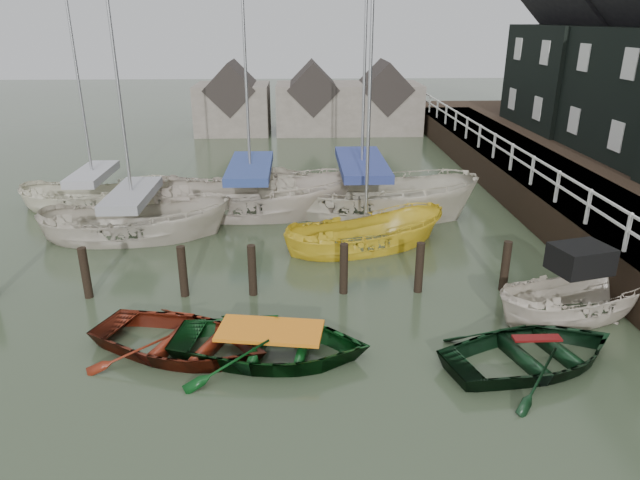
{
  "coord_description": "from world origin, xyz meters",
  "views": [
    {
      "loc": [
        0.04,
        -10.62,
        6.86
      ],
      "look_at": [
        0.59,
        3.31,
        1.4
      ],
      "focal_mm": 32.0,
      "sensor_mm": 36.0,
      "label": 1
    }
  ],
  "objects_px": {
    "rowboat_red": "(182,351)",
    "sailboat_c": "(365,246)",
    "motorboat": "(575,312)",
    "sailboat_a": "(137,235)",
    "rowboat_dkgreen": "(533,364)",
    "sailboat_e": "(97,206)",
    "rowboat_green": "(271,356)",
    "sailboat_d": "(361,212)",
    "sailboat_b": "(252,211)"
  },
  "relations": [
    {
      "from": "rowboat_red",
      "to": "sailboat_c",
      "type": "bearing_deg",
      "value": -16.83
    },
    {
      "from": "motorboat",
      "to": "sailboat_a",
      "type": "relative_size",
      "value": 0.41
    },
    {
      "from": "rowboat_dkgreen",
      "to": "sailboat_e",
      "type": "distance_m",
      "value": 16.87
    },
    {
      "from": "rowboat_green",
      "to": "sailboat_e",
      "type": "relative_size",
      "value": 0.43
    },
    {
      "from": "sailboat_a",
      "to": "sailboat_c",
      "type": "bearing_deg",
      "value": -103.28
    },
    {
      "from": "sailboat_d",
      "to": "sailboat_e",
      "type": "height_order",
      "value": "sailboat_d"
    },
    {
      "from": "rowboat_green",
      "to": "sailboat_e",
      "type": "xyz_separation_m",
      "value": [
        -7.12,
        10.59,
        0.06
      ]
    },
    {
      "from": "rowboat_red",
      "to": "sailboat_b",
      "type": "xyz_separation_m",
      "value": [
        0.86,
        9.49,
        0.06
      ]
    },
    {
      "from": "motorboat",
      "to": "sailboat_d",
      "type": "relative_size",
      "value": 0.38
    },
    {
      "from": "motorboat",
      "to": "sailboat_b",
      "type": "relative_size",
      "value": 0.36
    },
    {
      "from": "sailboat_b",
      "to": "rowboat_dkgreen",
      "type": "bearing_deg",
      "value": -144.39
    },
    {
      "from": "rowboat_dkgreen",
      "to": "sailboat_b",
      "type": "bearing_deg",
      "value": 16.96
    },
    {
      "from": "motorboat",
      "to": "sailboat_a",
      "type": "height_order",
      "value": "sailboat_a"
    },
    {
      "from": "sailboat_c",
      "to": "sailboat_e",
      "type": "distance_m",
      "value": 10.79
    },
    {
      "from": "rowboat_red",
      "to": "sailboat_e",
      "type": "xyz_separation_m",
      "value": [
        -5.15,
        10.32,
        0.06
      ]
    },
    {
      "from": "motorboat",
      "to": "sailboat_b",
      "type": "height_order",
      "value": "sailboat_b"
    },
    {
      "from": "sailboat_b",
      "to": "motorboat",
      "type": "bearing_deg",
      "value": -131.46
    },
    {
      "from": "sailboat_b",
      "to": "sailboat_c",
      "type": "xyz_separation_m",
      "value": [
        3.86,
        -3.52,
        -0.04
      ]
    },
    {
      "from": "rowboat_green",
      "to": "motorboat",
      "type": "distance_m",
      "value": 7.56
    },
    {
      "from": "rowboat_green",
      "to": "sailboat_b",
      "type": "relative_size",
      "value": 0.33
    },
    {
      "from": "rowboat_red",
      "to": "sailboat_a",
      "type": "distance_m",
      "value": 7.72
    },
    {
      "from": "sailboat_c",
      "to": "sailboat_b",
      "type": "bearing_deg",
      "value": 30.43
    },
    {
      "from": "sailboat_b",
      "to": "sailboat_e",
      "type": "height_order",
      "value": "sailboat_b"
    },
    {
      "from": "sailboat_b",
      "to": "sailboat_c",
      "type": "bearing_deg",
      "value": -129.72
    },
    {
      "from": "sailboat_b",
      "to": "sailboat_c",
      "type": "height_order",
      "value": "sailboat_b"
    },
    {
      "from": "rowboat_dkgreen",
      "to": "sailboat_a",
      "type": "bearing_deg",
      "value": 36.41
    },
    {
      "from": "rowboat_dkgreen",
      "to": "motorboat",
      "type": "height_order",
      "value": "motorboat"
    },
    {
      "from": "rowboat_green",
      "to": "motorboat",
      "type": "relative_size",
      "value": 0.92
    },
    {
      "from": "sailboat_e",
      "to": "rowboat_red",
      "type": "bearing_deg",
      "value": -151.35
    },
    {
      "from": "motorboat",
      "to": "sailboat_d",
      "type": "height_order",
      "value": "sailboat_d"
    },
    {
      "from": "motorboat",
      "to": "sailboat_c",
      "type": "xyz_separation_m",
      "value": [
        -4.66,
        4.73,
        -0.07
      ]
    },
    {
      "from": "motorboat",
      "to": "sailboat_d",
      "type": "bearing_deg",
      "value": 13.8
    },
    {
      "from": "sailboat_a",
      "to": "sailboat_d",
      "type": "bearing_deg",
      "value": -78.77
    },
    {
      "from": "rowboat_dkgreen",
      "to": "sailboat_b",
      "type": "xyz_separation_m",
      "value": [
        -6.68,
        10.28,
        0.06
      ]
    },
    {
      "from": "sailboat_c",
      "to": "sailboat_a",
      "type": "bearing_deg",
      "value": 63.68
    },
    {
      "from": "rowboat_green",
      "to": "sailboat_a",
      "type": "bearing_deg",
      "value": 41.65
    },
    {
      "from": "rowboat_dkgreen",
      "to": "sailboat_d",
      "type": "relative_size",
      "value": 0.33
    },
    {
      "from": "rowboat_dkgreen",
      "to": "sailboat_c",
      "type": "relative_size",
      "value": 0.36
    },
    {
      "from": "sailboat_a",
      "to": "sailboat_b",
      "type": "bearing_deg",
      "value": -62.16
    },
    {
      "from": "rowboat_green",
      "to": "sailboat_c",
      "type": "relative_size",
      "value": 0.39
    },
    {
      "from": "sailboat_e",
      "to": "sailboat_d",
      "type": "bearing_deg",
      "value": -93.52
    },
    {
      "from": "sailboat_d",
      "to": "rowboat_dkgreen",
      "type": "bearing_deg",
      "value": -150.07
    },
    {
      "from": "rowboat_dkgreen",
      "to": "motorboat",
      "type": "xyz_separation_m",
      "value": [
        1.84,
        2.04,
        0.09
      ]
    },
    {
      "from": "rowboat_dkgreen",
      "to": "sailboat_c",
      "type": "xyz_separation_m",
      "value": [
        -2.82,
        6.77,
        0.02
      ]
    },
    {
      "from": "rowboat_dkgreen",
      "to": "sailboat_d",
      "type": "distance_m",
      "value": 10.45
    },
    {
      "from": "rowboat_red",
      "to": "rowboat_green",
      "type": "bearing_deg",
      "value": -76.47
    },
    {
      "from": "sailboat_c",
      "to": "sailboat_d",
      "type": "xyz_separation_m",
      "value": [
        0.21,
        3.35,
        0.04
      ]
    },
    {
      "from": "rowboat_red",
      "to": "sailboat_d",
      "type": "xyz_separation_m",
      "value": [
        4.93,
        9.32,
        0.06
      ]
    },
    {
      "from": "sailboat_a",
      "to": "rowboat_green",
      "type": "bearing_deg",
      "value": -151.4
    },
    {
      "from": "rowboat_green",
      "to": "sailboat_a",
      "type": "distance_m",
      "value": 8.87
    }
  ]
}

